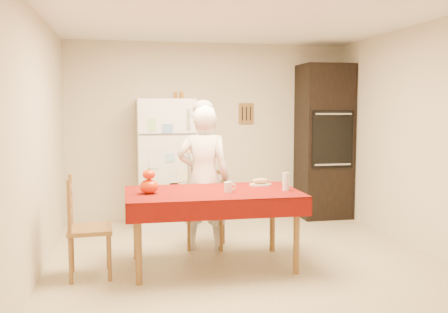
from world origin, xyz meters
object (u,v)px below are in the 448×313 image
object	(u,v)px
oven_cabinet	(324,141)
chair_far	(207,202)
pumpkin_lower	(149,186)
refrigerator	(166,162)
dining_table	(212,198)
chair_left	(82,224)
wine_glass	(286,181)
bread_plate	(260,185)
coffee_mug	(228,187)
seated_woman	(204,178)

from	to	relation	value
oven_cabinet	chair_far	distance (m)	2.34
pumpkin_lower	oven_cabinet	bearing A→B (deg)	37.28
refrigerator	dining_table	bearing A→B (deg)	-81.13
oven_cabinet	chair_left	size ratio (longest dim) A/B	2.32
oven_cabinet	wine_glass	bearing A→B (deg)	-121.43
wine_glass	chair_left	bearing A→B (deg)	179.35
chair_left	bread_plate	xyz separation A→B (m)	(1.80, 0.32, 0.26)
dining_table	coffee_mug	world-z (taller)	coffee_mug
pumpkin_lower	refrigerator	bearing A→B (deg)	80.50
bread_plate	refrigerator	bearing A→B (deg)	117.25
chair_left	dining_table	bearing A→B (deg)	-89.87
refrigerator	chair_left	xyz separation A→B (m)	(-0.95, -1.99, -0.34)
bread_plate	dining_table	bearing A→B (deg)	-156.29
chair_far	dining_table	bearing A→B (deg)	-79.91
wine_glass	seated_woman	bearing A→B (deg)	134.81
pumpkin_lower	bread_plate	xyz separation A→B (m)	(1.18, 0.27, -0.06)
pumpkin_lower	wine_glass	world-z (taller)	wine_glass
refrigerator	pumpkin_lower	world-z (taller)	refrigerator
dining_table	coffee_mug	distance (m)	0.21
oven_cabinet	pumpkin_lower	bearing A→B (deg)	-142.72
coffee_mug	bread_plate	size ratio (longest dim) A/B	0.42
refrigerator	pumpkin_lower	size ratio (longest dim) A/B	9.23
oven_cabinet	wine_glass	world-z (taller)	oven_cabinet
oven_cabinet	chair_far	bearing A→B (deg)	-147.69
chair_far	chair_left	distance (m)	1.55
dining_table	chair_far	world-z (taller)	chair_far
refrigerator	chair_far	bearing A→B (deg)	-72.51
coffee_mug	pumpkin_lower	bearing A→B (deg)	174.20
oven_cabinet	bread_plate	world-z (taller)	oven_cabinet
dining_table	seated_woman	distance (m)	0.63
seated_woman	pumpkin_lower	size ratio (longest dim) A/B	8.75
dining_table	pumpkin_lower	world-z (taller)	pumpkin_lower
refrigerator	wine_glass	xyz separation A→B (m)	(1.02, -2.01, -0.00)
oven_cabinet	dining_table	size ratio (longest dim) A/B	1.29
oven_cabinet	chair_left	bearing A→B (deg)	-147.76
refrigerator	dining_table	distance (m)	1.94
oven_cabinet	seated_woman	bearing A→B (deg)	-145.89
oven_cabinet	dining_table	bearing A→B (deg)	-135.38
chair_far	wine_glass	world-z (taller)	chair_far
chair_far	coffee_mug	distance (m)	0.90
refrigerator	dining_table	xyz separation A→B (m)	(0.30, -1.91, -0.16)
refrigerator	dining_table	world-z (taller)	refrigerator
refrigerator	seated_woman	world-z (taller)	refrigerator
chair_left	coffee_mug	bearing A→B (deg)	-94.52
bread_plate	coffee_mug	bearing A→B (deg)	-140.51
dining_table	chair_left	xyz separation A→B (m)	(-1.24, -0.08, -0.18)
dining_table	chair_left	bearing A→B (deg)	-176.41
oven_cabinet	chair_far	world-z (taller)	oven_cabinet
chair_left	pumpkin_lower	world-z (taller)	chair_left
chair_far	refrigerator	bearing A→B (deg)	122.84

